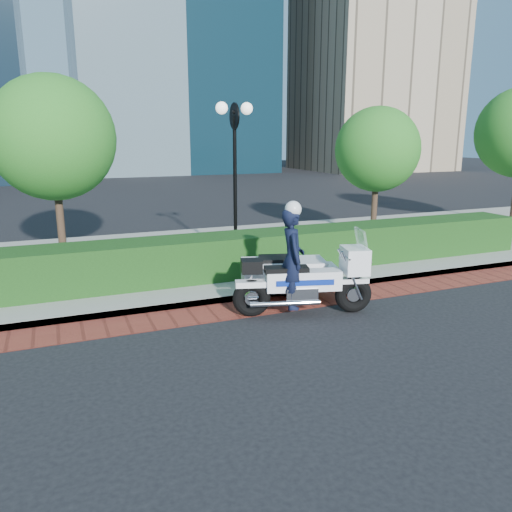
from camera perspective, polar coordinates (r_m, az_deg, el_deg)
name	(u,v)px	position (r m, az deg, el deg)	size (l,w,h in m)	color
ground	(281,334)	(9.16, 2.90, -8.88)	(120.00, 120.00, 0.00)	black
brick_strip	(251,308)	(10.44, -0.58, -5.95)	(60.00, 1.00, 0.01)	maroon
sidewalk	(194,257)	(14.54, -7.10, -0.14)	(60.00, 8.00, 0.15)	gray
hedge_main	(219,256)	(12.16, -4.22, 0.01)	(18.00, 1.20, 1.00)	black
lamppost	(235,156)	(13.67, -2.44, 11.32)	(1.02, 0.70, 4.21)	black
tree_b	(53,138)	(14.16, -22.21, 12.35)	(3.20, 3.20, 4.89)	#332319
tree_c	(377,150)	(17.40, 13.71, 11.73)	(2.80, 2.80, 4.30)	#332319
tower_right	(376,29)	(56.51, 13.57, 23.95)	(14.00, 12.00, 28.00)	gray
police_motorcycle	(294,272)	(10.26, 4.33, -1.78)	(2.78, 2.37, 2.29)	black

